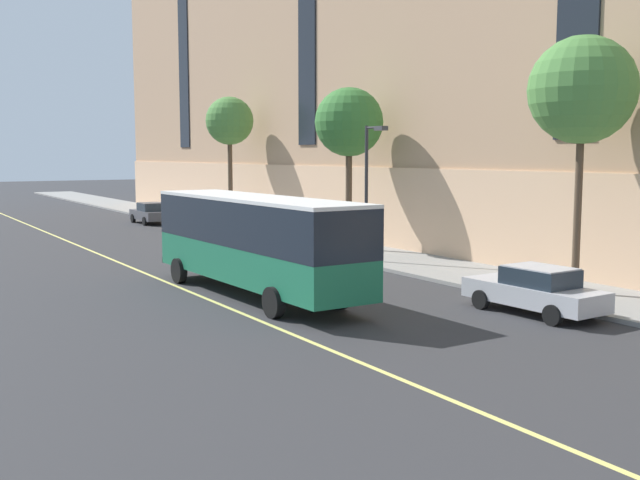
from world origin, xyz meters
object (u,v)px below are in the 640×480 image
object	(u,v)px
city_bus	(255,239)
parked_car_darkgray_3	(151,213)
parked_car_silver_0	(535,290)
street_tree_far_uptown	(349,123)
parked_car_champagne_1	(220,227)
street_tree_mid_block	(582,91)
street_tree_far_downtown	(230,122)
street_lamp	(370,178)

from	to	relation	value
city_bus	parked_car_darkgray_3	bearing A→B (deg)	78.07
parked_car_silver_0	street_tree_far_uptown	world-z (taller)	street_tree_far_uptown
parked_car_champagne_1	street_tree_mid_block	size ratio (longest dim) A/B	0.49
street_tree_far_uptown	street_tree_far_downtown	size ratio (longest dim) A/B	0.95
city_bus	parked_car_darkgray_3	size ratio (longest dim) A/B	2.66
parked_car_darkgray_3	street_tree_far_uptown	xyz separation A→B (m)	(3.55, -20.98, 5.92)
parked_car_darkgray_3	street_tree_far_downtown	world-z (taller)	street_tree_far_downtown
street_tree_far_uptown	city_bus	bearing A→B (deg)	-138.75
street_tree_mid_block	street_tree_far_uptown	xyz separation A→B (m)	(0.00, 14.67, -0.60)
parked_car_champagne_1	street_tree_far_uptown	xyz separation A→B (m)	(3.62, -8.38, 5.92)
street_tree_far_downtown	street_lamp	xyz separation A→B (m)	(-1.78, -19.03, -3.27)
parked_car_darkgray_3	street_lamp	xyz separation A→B (m)	(1.78, -25.34, 3.25)
street_tree_far_downtown	parked_car_silver_0	bearing A→B (deg)	-96.58
street_lamp	city_bus	bearing A→B (deg)	-152.18
city_bus	parked_car_champagne_1	distance (m)	18.11
parked_car_silver_0	parked_car_champagne_1	bearing A→B (deg)	90.19
city_bus	parked_car_darkgray_3	world-z (taller)	city_bus
city_bus	street_lamp	xyz separation A→B (m)	(8.02, 4.23, 1.94)
parked_car_darkgray_3	street_lamp	bearing A→B (deg)	-85.99
city_bus	street_lamp	world-z (taller)	street_lamp
street_tree_mid_block	parked_car_silver_0	bearing A→B (deg)	-158.96
city_bus	street_lamp	bearing A→B (deg)	27.82
street_tree_far_uptown	parked_car_darkgray_3	bearing A→B (deg)	99.61
city_bus	parked_car_silver_0	bearing A→B (deg)	-49.90
parked_car_silver_0	street_tree_mid_block	size ratio (longest dim) A/B	0.53
parked_car_champagne_1	street_lamp	xyz separation A→B (m)	(1.85, -12.74, 3.25)
street_tree_far_downtown	street_lamp	size ratio (longest dim) A/B	1.42
parked_car_silver_0	street_tree_far_downtown	size ratio (longest dim) A/B	0.54
parked_car_champagne_1	street_lamp	world-z (taller)	street_lamp
city_bus	street_tree_mid_block	bearing A→B (deg)	-31.78
street_tree_mid_block	street_tree_far_downtown	world-z (taller)	street_tree_mid_block
parked_car_champagne_1	parked_car_silver_0	bearing A→B (deg)	-89.81
parked_car_darkgray_3	street_tree_far_downtown	bearing A→B (deg)	-60.62
parked_car_silver_0	street_tree_mid_block	bearing A→B (deg)	21.04
parked_car_darkgray_3	street_tree_mid_block	xyz separation A→B (m)	(3.55, -35.64, 6.52)
city_bus	street_tree_far_downtown	size ratio (longest dim) A/B	1.35
parked_car_champagne_1	parked_car_darkgray_3	size ratio (longest dim) A/B	1.00
street_lamp	parked_car_champagne_1	bearing A→B (deg)	98.24
city_bus	street_tree_far_downtown	xyz separation A→B (m)	(9.80, 23.26, 5.21)
city_bus	parked_car_darkgray_3	xyz separation A→B (m)	(6.25, 29.57, -1.31)
parked_car_champagne_1	street_tree_far_uptown	distance (m)	10.88
parked_car_darkgray_3	street_tree_mid_block	distance (m)	36.41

